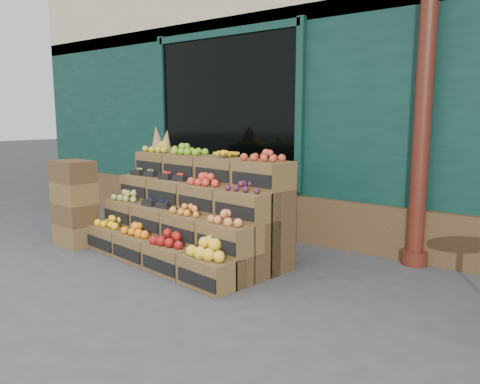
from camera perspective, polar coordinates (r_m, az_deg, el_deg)
The scene contains 5 objects.
ground at distance 4.41m, azimuth -3.54°, elevation -12.38°, with size 60.00×60.00×0.00m, color #3B3B3D.
shop_facade at distance 8.67m, azimuth 19.70°, elevation 13.75°, with size 12.00×6.24×4.80m.
crate_display at distance 5.48m, azimuth -6.11°, elevation -3.10°, with size 2.52×1.46×1.50m.
spare_crates at distance 6.27m, azimuth -19.54°, elevation -1.30°, with size 0.57×0.41×1.08m.
shopkeeper at distance 7.33m, azimuth 2.19°, elevation 4.80°, with size 0.78×0.51×2.13m, color #164D29.
Camera 1 is at (2.70, -3.09, 1.61)m, focal length 35.00 mm.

